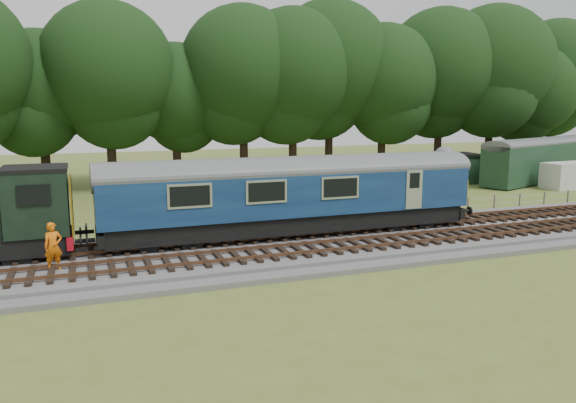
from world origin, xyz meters
name	(u,v)px	position (x,y,z in m)	size (l,w,h in m)	color
ground	(355,244)	(0.00, 0.00, 0.00)	(120.00, 120.00, 0.00)	#586826
ballast	(355,240)	(0.00, 0.00, 0.17)	(70.00, 7.00, 0.35)	#4C4C4F
track_north	(342,229)	(0.00, 1.40, 0.42)	(67.20, 2.40, 0.21)	black
track_south	(372,243)	(0.00, -1.60, 0.42)	(67.20, 2.40, 0.21)	black
fence	(318,225)	(0.00, 4.50, 0.00)	(64.00, 0.12, 1.00)	#6B6054
tree_line	(235,184)	(0.00, 22.00, 0.00)	(70.00, 8.00, 18.00)	black
dmu_railcar	(293,189)	(-2.63, 1.40, 2.61)	(18.05, 2.86, 3.88)	black
worker	(53,246)	(-13.23, -0.92, 1.27)	(0.67, 0.44, 1.84)	orange
parked_coach	(539,158)	(25.00, 14.33, 2.09)	(14.59, 7.33, 3.73)	#17331F
shed	(458,168)	(18.14, 16.30, 1.28)	(3.38, 3.38, 2.52)	#17331F
caravan	(568,175)	(24.31, 10.45, 1.03)	(4.21, 2.06, 2.06)	beige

